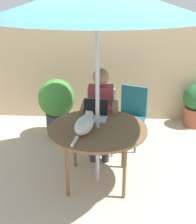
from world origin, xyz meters
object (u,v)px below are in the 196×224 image
Objects in this scene: person_seated at (101,108)px; cat at (85,124)px; chair_occupied at (101,115)px; chair_empty at (131,112)px; laptop at (95,112)px; patio_table at (97,131)px; potted_plant_near_fence at (57,104)px.

cat is at bearing -99.73° from person_seated.
chair_occupied is 0.23m from person_seated.
person_seated is (-0.44, -0.32, 0.17)m from chair_empty.
chair_empty is at bearing 55.48° from laptop.
chair_empty is 2.68× the size of laptop.
chair_empty is at bearing 66.47° from patio_table.
potted_plant_near_fence reaches higher than patio_table.
chair_empty is 0.57m from person_seated.
chair_occupied is at bearing 84.91° from laptop.
chair_occupied is (0.00, 0.84, -0.15)m from patio_table.
potted_plant_near_fence is (-0.57, 1.31, -0.26)m from cat.
chair_occupied is at bearing 81.87° from cat.
patio_table is at bearing -80.85° from laptop.
chair_occupied is 0.61m from laptop.
laptop is at bearing -124.52° from chair_empty.
patio_table is 0.93× the size of person_seated.
chair_empty is (0.44, 0.17, 0.00)m from chair_occupied.
patio_table is 0.22m from cat.
potted_plant_near_fence is (-0.71, 1.21, -0.13)m from patio_table.
chair_empty is 1.37× the size of cat.
chair_empty is at bearing -9.84° from potted_plant_near_fence.
patio_table is at bearing 37.16° from cat.
chair_occupied is at bearing 90.00° from person_seated.
laptop reaches higher than chair_occupied.
person_seated is 1.31× the size of potted_plant_near_fence.
potted_plant_near_fence is at bearing 113.53° from cat.
patio_table is 0.69m from person_seated.
laptop is at bearing -54.09° from potted_plant_near_fence.
potted_plant_near_fence is (-0.71, 0.52, -0.14)m from person_seated.
potted_plant_near_fence is (-0.71, 0.37, 0.03)m from chair_occupied.
laptop is (-0.05, -0.38, 0.10)m from person_seated.
chair_occupied is 1.00× the size of chair_empty.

